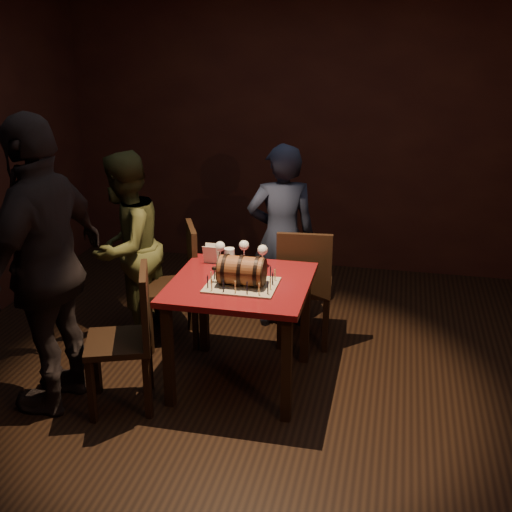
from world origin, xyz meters
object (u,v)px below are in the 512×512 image
(wine_glass_left, at_px, (220,247))
(person_left_rear, at_px, (126,248))
(pint_of_ale, at_px, (229,259))
(wine_glass_mid, at_px, (244,246))
(chair_left_rear, at_px, (180,278))
(person_left_front, at_px, (47,267))
(chair_left_front, at_px, (131,332))
(barrel_cake, at_px, (242,271))
(chair_back, at_px, (304,282))
(person_back, at_px, (281,237))
(wine_glass_right, at_px, (263,251))
(pub_table, at_px, (241,297))

(wine_glass_left, bearing_deg, person_left_rear, 165.77)
(pint_of_ale, bearing_deg, wine_glass_mid, 68.00)
(chair_left_rear, bearing_deg, wine_glass_mid, -15.16)
(wine_glass_left, distance_m, person_left_front, 1.17)
(wine_glass_left, bearing_deg, chair_left_front, -118.47)
(pint_of_ale, height_order, chair_left_front, chair_left_front)
(chair_left_rear, relative_size, person_left_rear, 0.63)
(barrel_cake, distance_m, chair_back, 0.84)
(chair_back, relative_size, chair_left_front, 1.00)
(wine_glass_left, height_order, person_back, person_back)
(person_left_front, bearing_deg, pint_of_ale, 129.39)
(barrel_cake, bearing_deg, person_back, 86.62)
(pint_of_ale, xyz_separation_m, person_left_rear, (-0.90, 0.30, -0.09))
(person_left_front, bearing_deg, barrel_cake, 114.32)
(wine_glass_mid, height_order, pint_of_ale, wine_glass_mid)
(wine_glass_right, height_order, chair_left_rear, chair_left_rear)
(pint_of_ale, bearing_deg, chair_left_front, -127.90)
(pub_table, distance_m, chair_left_rear, 0.79)
(barrel_cake, distance_m, chair_left_front, 0.79)
(chair_back, relative_size, person_left_rear, 0.63)
(wine_glass_mid, xyz_separation_m, pint_of_ale, (-0.06, -0.16, -0.04))
(barrel_cake, distance_m, person_left_rear, 1.20)
(wine_glass_mid, bearing_deg, chair_left_front, -125.07)
(chair_left_front, relative_size, person_left_front, 0.50)
(chair_left_rear, relative_size, person_back, 0.62)
(chair_back, bearing_deg, wine_glass_left, -148.02)
(chair_back, distance_m, person_left_front, 1.86)
(chair_back, distance_m, chair_left_rear, 0.94)
(barrel_cake, bearing_deg, chair_back, 66.94)
(pint_of_ale, height_order, person_left_front, person_left_front)
(chair_back, height_order, person_back, person_back)
(wine_glass_right, relative_size, person_left_front, 0.09)
(pub_table, xyz_separation_m, chair_back, (0.33, 0.63, -0.12))
(chair_left_rear, bearing_deg, chair_back, 8.29)
(wine_glass_right, distance_m, pint_of_ale, 0.23)
(person_back, bearing_deg, wine_glass_mid, 58.55)
(chair_left_front, bearing_deg, wine_glass_left, 61.53)
(chair_left_front, xyz_separation_m, person_back, (0.69, 1.39, 0.22))
(pint_of_ale, distance_m, person_left_front, 1.19)
(wine_glass_mid, bearing_deg, pub_table, -79.89)
(pint_of_ale, height_order, chair_back, chair_back)
(wine_glass_mid, height_order, wine_glass_right, same)
(chair_back, distance_m, person_left_rear, 1.38)
(pint_of_ale, xyz_separation_m, chair_back, (0.46, 0.44, -0.30))
(pub_table, distance_m, wine_glass_mid, 0.42)
(chair_left_rear, distance_m, person_left_front, 1.17)
(pub_table, distance_m, chair_back, 0.72)
(wine_glass_left, height_order, person_left_front, person_left_front)
(chair_left_rear, bearing_deg, person_back, 34.56)
(wine_glass_left, relative_size, chair_left_rear, 0.17)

